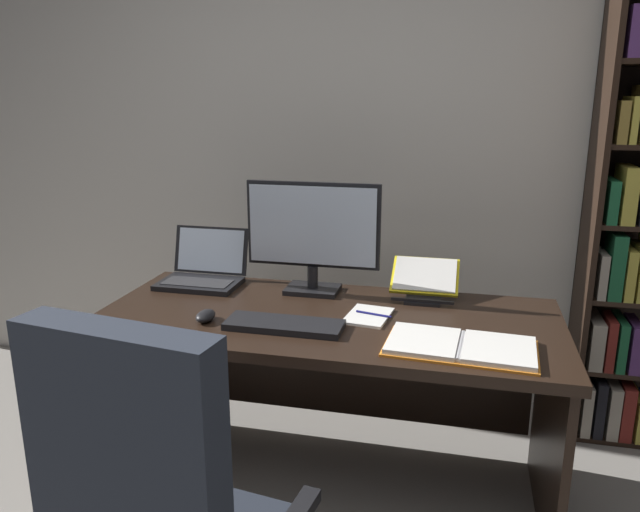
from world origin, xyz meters
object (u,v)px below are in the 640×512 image
(computer_mouse, at_px, (206,316))
(reading_stand_with_book, at_px, (425,280))
(pen, at_px, (374,314))
(notepad, at_px, (368,316))
(keyboard, at_px, (284,325))
(open_binder, at_px, (460,346))
(desk, at_px, (331,355))
(laptop, at_px, (203,272))
(monitor, at_px, (313,236))

(computer_mouse, bearing_deg, reading_stand_with_book, 31.99)
(pen, bearing_deg, notepad, 180.00)
(keyboard, height_order, open_binder, same)
(computer_mouse, bearing_deg, pen, 16.57)
(desk, bearing_deg, laptop, 163.04)
(computer_mouse, distance_m, reading_stand_with_book, 0.90)
(desk, bearing_deg, reading_stand_with_book, 34.40)
(laptop, xyz_separation_m, reading_stand_with_book, (0.96, 0.05, 0.02))
(desk, xyz_separation_m, open_binder, (0.49, -0.29, 0.21))
(pen, bearing_deg, desk, 159.75)
(computer_mouse, xyz_separation_m, reading_stand_with_book, (0.76, 0.47, 0.05))
(laptop, bearing_deg, keyboard, -40.85)
(reading_stand_with_book, bearing_deg, computer_mouse, -148.01)
(desk, distance_m, monitor, 0.49)
(keyboard, relative_size, computer_mouse, 4.04)
(computer_mouse, height_order, open_binder, computer_mouse)
(desk, bearing_deg, pen, -20.25)
(computer_mouse, bearing_deg, open_binder, -3.13)
(laptop, bearing_deg, pen, -17.70)
(keyboard, bearing_deg, computer_mouse, 180.00)
(keyboard, relative_size, open_binder, 0.83)
(laptop, distance_m, keyboard, 0.66)
(reading_stand_with_book, bearing_deg, open_binder, -73.74)
(computer_mouse, height_order, notepad, computer_mouse)
(desk, height_order, laptop, laptop)
(reading_stand_with_book, xyz_separation_m, pen, (-0.17, -0.30, -0.05))
(open_binder, bearing_deg, keyboard, 179.28)
(monitor, height_order, reading_stand_with_book, monitor)
(keyboard, bearing_deg, open_binder, -4.66)
(desk, relative_size, laptop, 5.05)
(computer_mouse, xyz_separation_m, notepad, (0.57, 0.18, -0.02))
(keyboard, bearing_deg, notepad, 32.77)
(notepad, bearing_deg, computer_mouse, -162.89)
(keyboard, height_order, computer_mouse, computer_mouse)
(laptop, relative_size, keyboard, 0.82)
(desk, distance_m, keyboard, 0.34)
(monitor, distance_m, reading_stand_with_book, 0.49)
(computer_mouse, height_order, pen, computer_mouse)
(desk, height_order, notepad, notepad)
(monitor, distance_m, pen, 0.45)
(keyboard, height_order, notepad, keyboard)
(monitor, relative_size, reading_stand_with_book, 2.05)
(keyboard, xyz_separation_m, notepad, (0.27, 0.18, -0.01))
(open_binder, xyz_separation_m, notepad, (-0.34, 0.23, -0.01))
(keyboard, xyz_separation_m, reading_stand_with_book, (0.46, 0.47, 0.06))
(pen, bearing_deg, open_binder, -35.49)
(laptop, distance_m, pen, 0.83)
(monitor, height_order, computer_mouse, monitor)
(laptop, bearing_deg, notepad, -18.13)
(desk, relative_size, pen, 12.36)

